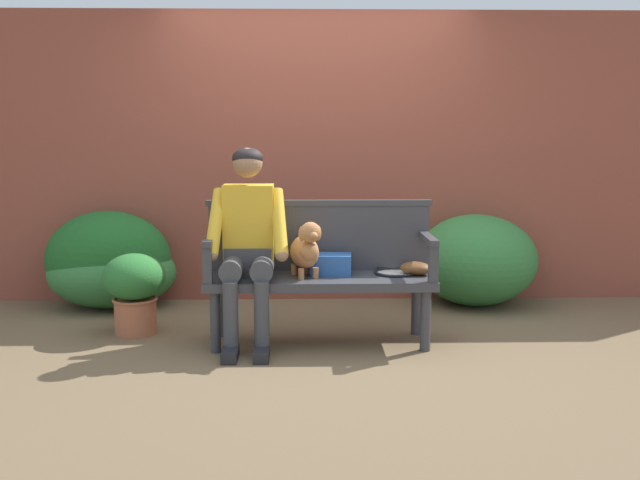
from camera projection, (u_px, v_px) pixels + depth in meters
name	position (u px, v px, depth m)	size (l,w,h in m)	color
ground_plane	(320.00, 343.00, 5.00)	(40.00, 40.00, 0.00)	brown
brick_garden_fence	(316.00, 158.00, 6.27)	(8.00, 0.30, 2.44)	brown
hedge_bush_far_right	(112.00, 273.00, 5.98)	(1.05, 0.80, 0.57)	#337538
hedge_bush_far_left	(108.00, 259.00, 5.97)	(1.03, 0.72, 0.80)	#1E5B23
hedge_bush_mid_right	(476.00, 260.00, 6.05)	(1.01, 0.95, 0.76)	#337538
garden_bench	(320.00, 285.00, 4.94)	(1.55, 0.51, 0.47)	#38383D
bench_backrest	(319.00, 235.00, 5.12)	(1.59, 0.06, 0.50)	#38383D
bench_armrest_left_end	(210.00, 250.00, 4.80)	(0.06, 0.51, 0.28)	#38383D
bench_armrest_right_end	(430.00, 249.00, 4.83)	(0.06, 0.51, 0.28)	#38383D
person_seated	(248.00, 238.00, 4.87)	(0.56, 0.66, 1.34)	black
dog_on_bench	(306.00, 249.00, 4.87)	(0.26, 0.39, 0.39)	#AD7042
tennis_racket	(392.00, 272.00, 5.04)	(0.45, 0.55, 0.03)	black
baseball_glove	(416.00, 268.00, 4.98)	(0.22, 0.17, 0.09)	brown
sports_bag	(331.00, 264.00, 5.00)	(0.28, 0.20, 0.14)	#2856A3
potted_plant	(134.00, 287.00, 5.19)	(0.45, 0.45, 0.58)	#A85B3D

